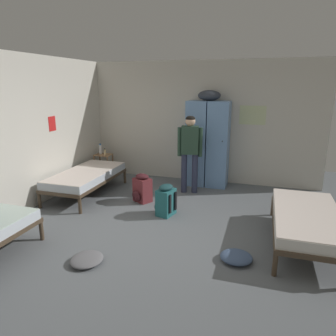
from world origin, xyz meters
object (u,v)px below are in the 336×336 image
Objects in this scene: bed_left_rear at (86,176)px; locker_bank at (208,142)px; water_bottle at (100,149)px; person_traveler at (190,147)px; clothes_pile_grey at (87,259)px; lotion_bottle at (105,152)px; backpack_maroon at (142,189)px; shelf_unit at (104,163)px; bed_right at (307,219)px; clothes_pile_denim at (236,257)px; backpack_teal at (165,200)px.

locker_bank is at bearing 31.51° from bed_left_rear.
water_bottle reaches higher than bed_left_rear.
person_traveler is 3.18m from clothes_pile_grey.
lotion_bottle is 1.89m from backpack_maroon.
shelf_unit is 3.80m from clothes_pile_grey.
bed_right is 1.00× the size of bed_left_rear.
water_bottle is at bearing 140.78° from clothes_pile_denim.
clothes_pile_denim is at bearing -39.68° from shelf_unit.
clothes_pile_denim is (1.93, -1.60, -0.20)m from backpack_maroon.
lotion_bottle is at bearing 169.25° from person_traveler.
shelf_unit is 0.30× the size of bed_right.
bed_right is 12.06× the size of lotion_bottle.
backpack_teal is 1.81m from clothes_pile_grey.
bed_right is at bearing -38.56° from person_traveler.
locker_bank reaches higher than clothes_pile_grey.
clothes_pile_grey is at bearing -153.56° from bed_right.
backpack_maroon is at bearing 143.01° from backpack_teal.
backpack_teal is at bearing -95.40° from person_traveler.
clothes_pile_grey is (1.36, -2.25, -0.34)m from bed_left_rear.
bed_left_rear is at bearing 121.16° from clothes_pile_grey.
locker_bank is 3.76× the size of backpack_teal.
clothes_pile_grey is at bearing -105.97° from backpack_teal.
water_bottle is at bearing -176.39° from locker_bank.
water_bottle is at bearing 158.20° from lotion_bottle.
backpack_maroon is at bearing -124.89° from locker_bank.
shelf_unit reaches higher than clothes_pile_grey.
water_bottle is at bearing 116.09° from clothes_pile_grey.
shelf_unit is (-2.47, -0.18, -0.62)m from locker_bank.
bed_left_rear is 1.19m from lotion_bottle.
lotion_bottle is (0.07, -0.04, 0.29)m from shelf_unit.
lotion_bottle reaches higher than clothes_pile_grey.
locker_bank is 5.05× the size of clothes_pile_denim.
locker_bank is 2.58m from water_bottle.
clothes_pile_denim reaches higher than clothes_pile_grey.
lotion_bottle is at bearing 114.42° from clothes_pile_grey.
clothes_pile_grey is at bearing -101.62° from person_traveler.
water_bottle is 1.58× the size of lotion_bottle.
locker_bank is 2.56m from shelf_unit.
backpack_maroon reaches higher than clothes_pile_grey.
clothes_pile_denim is at bearing -63.44° from person_traveler.
water_bottle reaches higher than lotion_bottle.
clothes_pile_grey is at bearing -86.75° from backpack_maroon.
backpack_teal is at bearing 169.75° from bed_right.
backpack_maroon is (-0.99, -1.42, -0.71)m from locker_bank.
person_traveler is at bearing 20.38° from bed_left_rear.
bed_left_rear is 2.18m from person_traveler.
person_traveler is 2.37m from water_bottle.
clothes_pile_denim is (1.81, 0.60, 0.01)m from clothes_pile_grey.
lotion_bottle is at bearing 140.76° from backpack_teal.
locker_bank reaches higher than bed_left_rear.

